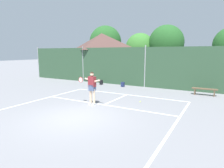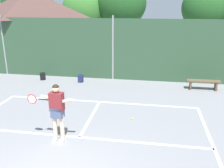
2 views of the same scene
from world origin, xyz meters
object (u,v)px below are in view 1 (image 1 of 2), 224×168
Objects in this scene: tennis_ball at (140,102)px; backpack_black at (101,82)px; courtside_bench at (205,90)px; backpack_navy at (123,85)px; tennis_player at (92,85)px.

tennis_ball is 0.14× the size of backpack_black.
backpack_black is at bearing 178.18° from courtside_bench.
tennis_ball is 5.20m from backpack_navy.
tennis_ball is at bearing -128.87° from courtside_bench.
tennis_ball is at bearing -52.10° from backpack_navy.
backpack_black is (-5.40, 4.16, 0.16)m from tennis_ball.
tennis_player is at bearing -61.47° from backpack_black.
tennis_player is 6.93m from backpack_black.
backpack_navy is at bearing 178.05° from courtside_bench.
tennis_ball is at bearing -37.61° from backpack_black.
backpack_black reaches higher than tennis_ball.
tennis_player reaches higher than backpack_navy.
backpack_navy is at bearing 127.90° from tennis_ball.
tennis_player is 28.10× the size of tennis_ball.
backpack_black is (-3.28, 6.03, -0.92)m from tennis_player.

